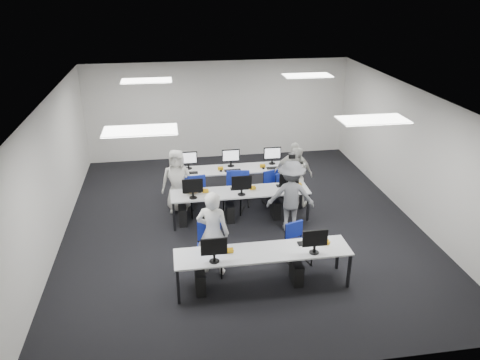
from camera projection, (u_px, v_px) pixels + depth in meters
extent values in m
plane|color=black|center=(242.00, 223.00, 10.89)|extent=(9.00, 9.00, 0.00)
plane|color=white|center=(242.00, 96.00, 9.69)|extent=(9.00, 9.00, 0.00)
cube|color=silver|center=(218.00, 110.00, 14.36)|extent=(8.00, 0.02, 3.00)
cube|color=silver|center=(296.00, 286.00, 6.22)|extent=(8.00, 0.02, 3.00)
cube|color=silver|center=(52.00, 175.00, 9.72)|extent=(0.02, 9.00, 3.00)
cube|color=silver|center=(411.00, 154.00, 10.86)|extent=(0.02, 9.00, 3.00)
cube|color=white|center=(140.00, 130.00, 7.60)|extent=(1.20, 0.60, 0.02)
cube|color=white|center=(373.00, 120.00, 8.17)|extent=(1.20, 0.60, 0.02)
cube|color=white|center=(146.00, 81.00, 11.22)|extent=(1.20, 0.60, 0.02)
cube|color=white|center=(307.00, 75.00, 11.79)|extent=(1.20, 0.60, 0.02)
cube|color=silver|center=(263.00, 252.00, 8.43)|extent=(3.20, 0.70, 0.03)
cube|color=black|center=(178.00, 287.00, 8.09)|extent=(0.05, 0.05, 0.70)
cube|color=black|center=(177.00, 267.00, 8.63)|extent=(0.05, 0.05, 0.70)
cube|color=black|center=(349.00, 271.00, 8.53)|extent=(0.05, 0.05, 0.70)
cube|color=black|center=(338.00, 253.00, 9.07)|extent=(0.05, 0.05, 0.70)
cube|color=silver|center=(240.00, 192.00, 10.79)|extent=(3.20, 0.70, 0.03)
cube|color=black|center=(174.00, 217.00, 10.44)|extent=(0.05, 0.05, 0.70)
cube|color=black|center=(173.00, 205.00, 10.98)|extent=(0.05, 0.05, 0.70)
cube|color=black|center=(308.00, 207.00, 10.88)|extent=(0.05, 0.05, 0.70)
cube|color=black|center=(301.00, 196.00, 11.43)|extent=(0.05, 0.05, 0.70)
cube|color=silver|center=(232.00, 169.00, 12.05)|extent=(3.20, 0.70, 0.03)
cube|color=black|center=(172.00, 191.00, 11.71)|extent=(0.05, 0.05, 0.70)
cube|color=black|center=(172.00, 181.00, 12.25)|extent=(0.05, 0.05, 0.70)
cube|color=black|center=(293.00, 183.00, 12.15)|extent=(0.05, 0.05, 0.70)
cube|color=black|center=(287.00, 174.00, 12.69)|extent=(0.05, 0.05, 0.70)
cube|color=#0C2D9F|center=(214.00, 247.00, 8.02)|extent=(0.46, 0.04, 0.32)
cube|color=black|center=(212.00, 251.00, 8.42)|extent=(0.42, 0.14, 0.02)
ellipsoid|color=black|center=(229.00, 249.00, 8.46)|extent=(0.07, 0.10, 0.04)
cube|color=black|center=(200.00, 281.00, 8.47)|extent=(0.18, 0.40, 0.42)
cube|color=white|center=(315.00, 238.00, 8.27)|extent=(0.46, 0.04, 0.32)
cube|color=black|center=(309.00, 243.00, 8.68)|extent=(0.42, 0.14, 0.02)
ellipsoid|color=black|center=(324.00, 241.00, 8.72)|extent=(0.07, 0.10, 0.04)
cube|color=black|center=(296.00, 272.00, 8.73)|extent=(0.18, 0.40, 0.42)
cube|color=white|center=(193.00, 186.00, 10.34)|extent=(0.46, 0.04, 0.32)
cube|color=black|center=(192.00, 192.00, 10.75)|extent=(0.42, 0.14, 0.02)
ellipsoid|color=black|center=(205.00, 190.00, 10.79)|extent=(0.07, 0.10, 0.04)
cube|color=black|center=(183.00, 216.00, 10.80)|extent=(0.18, 0.40, 0.42)
cube|color=white|center=(242.00, 183.00, 10.50)|extent=(0.46, 0.04, 0.32)
cube|color=black|center=(239.00, 188.00, 10.90)|extent=(0.42, 0.14, 0.02)
ellipsoid|color=black|center=(252.00, 187.00, 10.94)|extent=(0.07, 0.10, 0.04)
cube|color=black|center=(230.00, 212.00, 10.95)|extent=(0.18, 0.40, 0.42)
cube|color=white|center=(289.00, 180.00, 10.66)|extent=(0.46, 0.04, 0.32)
cube|color=black|center=(285.00, 185.00, 11.06)|extent=(0.42, 0.14, 0.02)
ellipsoid|color=black|center=(298.00, 184.00, 11.10)|extent=(0.07, 0.10, 0.04)
cube|color=black|center=(276.00, 209.00, 11.11)|extent=(0.18, 0.40, 0.42)
cube|color=white|center=(188.00, 158.00, 11.93)|extent=(0.46, 0.04, 0.32)
cube|color=black|center=(189.00, 173.00, 11.76)|extent=(0.42, 0.14, 0.02)
ellipsoid|color=black|center=(177.00, 173.00, 11.71)|extent=(0.07, 0.10, 0.04)
cube|color=black|center=(200.00, 189.00, 12.13)|extent=(0.18, 0.40, 0.42)
cube|color=white|center=(231.00, 155.00, 12.09)|extent=(0.46, 0.04, 0.32)
cube|color=black|center=(233.00, 170.00, 11.92)|extent=(0.42, 0.14, 0.02)
ellipsoid|color=black|center=(221.00, 171.00, 11.87)|extent=(0.07, 0.10, 0.04)
cube|color=black|center=(241.00, 186.00, 12.29)|extent=(0.18, 0.40, 0.42)
cube|color=white|center=(272.00, 153.00, 12.25)|extent=(0.46, 0.04, 0.32)
cube|color=black|center=(275.00, 168.00, 12.07)|extent=(0.42, 0.14, 0.02)
ellipsoid|color=black|center=(263.00, 168.00, 12.03)|extent=(0.07, 0.10, 0.04)
cube|color=black|center=(282.00, 184.00, 12.45)|extent=(0.18, 0.40, 0.42)
cube|color=navy|center=(210.00, 250.00, 8.91)|extent=(0.52, 0.51, 0.07)
cube|color=navy|center=(209.00, 231.00, 9.00)|extent=(0.46, 0.10, 0.39)
cube|color=navy|center=(299.00, 244.00, 9.22)|extent=(0.52, 0.50, 0.06)
cube|color=navy|center=(294.00, 230.00, 9.27)|extent=(0.39, 0.17, 0.34)
cube|color=navy|center=(198.00, 196.00, 11.14)|extent=(0.49, 0.47, 0.06)
cube|color=navy|center=(197.00, 183.00, 11.21)|extent=(0.43, 0.09, 0.37)
cube|color=navy|center=(234.00, 193.00, 11.29)|extent=(0.59, 0.58, 0.06)
cube|color=navy|center=(236.00, 179.00, 11.37)|extent=(0.44, 0.20, 0.38)
cube|color=navy|center=(274.00, 189.00, 11.62)|extent=(0.52, 0.51, 0.06)
cube|color=navy|center=(270.00, 177.00, 11.68)|extent=(0.39, 0.16, 0.34)
cube|color=navy|center=(188.00, 191.00, 11.53)|extent=(0.52, 0.51, 0.06)
cube|color=navy|center=(185.00, 185.00, 11.27)|extent=(0.39, 0.17, 0.34)
cube|color=navy|center=(240.00, 185.00, 11.66)|extent=(0.54, 0.53, 0.07)
cube|color=navy|center=(240.00, 178.00, 11.35)|extent=(0.46, 0.12, 0.39)
cube|color=navy|center=(278.00, 185.00, 11.85)|extent=(0.51, 0.49, 0.06)
cube|color=navy|center=(282.00, 179.00, 11.61)|extent=(0.38, 0.17, 0.33)
ellipsoid|color=#A58855|center=(193.00, 187.00, 10.61)|extent=(0.40, 0.26, 0.32)
imported|color=silver|center=(213.00, 233.00, 8.78)|extent=(0.73, 0.60, 1.71)
imported|color=silver|center=(294.00, 176.00, 11.51)|extent=(0.85, 0.74, 1.52)
imported|color=silver|center=(177.00, 181.00, 11.21)|extent=(0.84, 0.62, 1.56)
imported|color=silver|center=(293.00, 173.00, 11.58)|extent=(1.02, 0.71, 1.61)
imported|color=slate|center=(291.00, 196.00, 10.35)|extent=(1.15, 0.79, 1.64)
cube|color=black|center=(292.00, 156.00, 10.16)|extent=(0.17, 0.20, 0.10)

